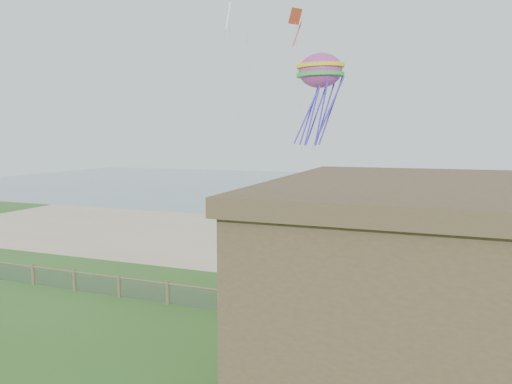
# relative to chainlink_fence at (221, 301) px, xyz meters

# --- Properties ---
(ground) EXTENTS (160.00, 160.00, 0.00)m
(ground) POSITION_rel_chainlink_fence_xyz_m (0.00, -6.00, -0.55)
(ground) COLOR #32511B
(ground) RESTS_ON ground
(sand_beach) EXTENTS (72.00, 20.00, 0.02)m
(sand_beach) POSITION_rel_chainlink_fence_xyz_m (0.00, 16.00, -0.55)
(sand_beach) COLOR tan
(sand_beach) RESTS_ON ground
(ocean) EXTENTS (160.00, 68.00, 0.02)m
(ocean) POSITION_rel_chainlink_fence_xyz_m (0.00, 60.00, -0.55)
(ocean) COLOR slate
(ocean) RESTS_ON ground
(chainlink_fence) EXTENTS (36.20, 0.20, 1.25)m
(chainlink_fence) POSITION_rel_chainlink_fence_xyz_m (0.00, 0.00, 0.00)
(chainlink_fence) COLOR brown
(chainlink_fence) RESTS_ON ground
(picnic_table) EXTENTS (2.22, 1.98, 0.77)m
(picnic_table) POSITION_rel_chainlink_fence_xyz_m (6.36, -1.00, -0.17)
(picnic_table) COLOR brown
(picnic_table) RESTS_ON ground
(octopus_kite) EXTENTS (3.85, 3.28, 6.71)m
(octopus_kite) POSITION_rel_chainlink_fence_xyz_m (2.29, 11.21, 10.77)
(octopus_kite) COLOR #FF5128
(kite_red) EXTENTS (1.86, 1.77, 2.26)m
(kite_red) POSITION_rel_chainlink_fence_xyz_m (0.65, 10.75, 15.48)
(kite_red) COLOR #C44022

